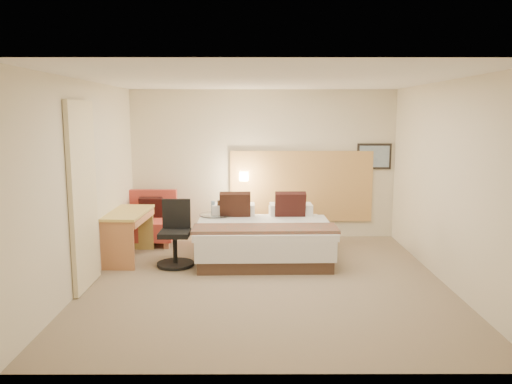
{
  "coord_description": "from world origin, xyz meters",
  "views": [
    {
      "loc": [
        -0.16,
        -6.57,
        2.25
      ],
      "look_at": [
        -0.14,
        0.67,
        1.13
      ],
      "focal_mm": 35.0,
      "sensor_mm": 36.0,
      "label": 1
    }
  ],
  "objects_px": {
    "side_table": "(216,230)",
    "desk_chair": "(175,239)",
    "bed": "(263,236)",
    "desk": "(129,222)",
    "lounge_chair": "(150,223)"
  },
  "relations": [
    {
      "from": "bed",
      "to": "desk",
      "type": "xyz_separation_m",
      "value": [
        -2.1,
        -0.17,
        0.27
      ]
    },
    {
      "from": "side_table",
      "to": "desk",
      "type": "height_order",
      "value": "desk"
    },
    {
      "from": "side_table",
      "to": "desk_chair",
      "type": "relative_size",
      "value": 0.7
    },
    {
      "from": "bed",
      "to": "lounge_chair",
      "type": "distance_m",
      "value": 2.15
    },
    {
      "from": "bed",
      "to": "desk_chair",
      "type": "bearing_deg",
      "value": -159.79
    },
    {
      "from": "side_table",
      "to": "desk",
      "type": "relative_size",
      "value": 0.55
    },
    {
      "from": "lounge_chair",
      "to": "side_table",
      "type": "relative_size",
      "value": 1.34
    },
    {
      "from": "desk",
      "to": "bed",
      "type": "bearing_deg",
      "value": 4.69
    },
    {
      "from": "lounge_chair",
      "to": "side_table",
      "type": "bearing_deg",
      "value": -21.06
    },
    {
      "from": "lounge_chair",
      "to": "desk",
      "type": "bearing_deg",
      "value": -96.56
    },
    {
      "from": "desk_chair",
      "to": "lounge_chair",
      "type": "bearing_deg",
      "value": 116.24
    },
    {
      "from": "desk",
      "to": "lounge_chair",
      "type": "bearing_deg",
      "value": 83.44
    },
    {
      "from": "desk",
      "to": "desk_chair",
      "type": "relative_size",
      "value": 1.28
    },
    {
      "from": "bed",
      "to": "lounge_chair",
      "type": "relative_size",
      "value": 2.31
    },
    {
      "from": "side_table",
      "to": "desk_chair",
      "type": "height_order",
      "value": "desk_chair"
    }
  ]
}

